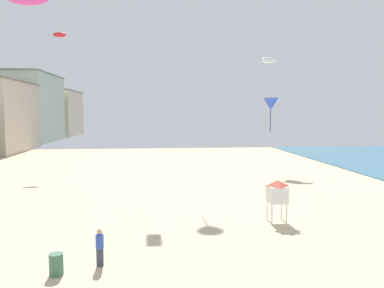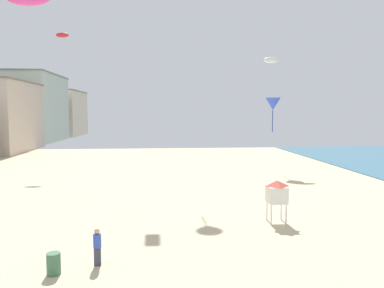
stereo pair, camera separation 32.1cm
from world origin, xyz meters
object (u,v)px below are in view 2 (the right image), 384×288
(beach_trash_bin, at_px, (54,264))
(kite_white_parafoil, at_px, (271,60))
(kite_flyer, at_px, (97,245))
(lifeguard_stand, at_px, (277,192))
(kite_red_parafoil, at_px, (62,35))
(kite_blue_delta, at_px, (273,104))

(beach_trash_bin, height_order, kite_white_parafoil, kite_white_parafoil)
(kite_flyer, height_order, beach_trash_bin, kite_flyer)
(beach_trash_bin, xyz_separation_m, kite_white_parafoil, (17.44, 28.10, 12.31))
(lifeguard_stand, height_order, kite_red_parafoil, kite_red_parafoil)
(kite_flyer, bearing_deg, beach_trash_bin, 149.55)
(lifeguard_stand, xyz_separation_m, kite_white_parafoil, (6.14, 21.87, 10.92))
(kite_white_parafoil, relative_size, kite_blue_delta, 0.49)
(kite_white_parafoil, distance_m, kite_blue_delta, 6.03)
(kite_red_parafoil, bearing_deg, lifeguard_stand, -53.29)
(lifeguard_stand, distance_m, kite_red_parafoil, 34.28)
(lifeguard_stand, xyz_separation_m, kite_red_parafoil, (-18.70, 25.07, 14.04))
(kite_flyer, relative_size, lifeguard_stand, 0.64)
(beach_trash_bin, bearing_deg, kite_flyer, 24.47)
(beach_trash_bin, bearing_deg, kite_white_parafoil, 58.18)
(beach_trash_bin, relative_size, kite_red_parafoil, 0.59)
(beach_trash_bin, height_order, kite_blue_delta, kite_blue_delta)
(beach_trash_bin, distance_m, kite_blue_delta, 31.09)
(kite_white_parafoil, distance_m, kite_red_parafoil, 25.24)
(beach_trash_bin, xyz_separation_m, kite_blue_delta, (16.82, 25.18, 7.07))
(kite_flyer, height_order, kite_white_parafoil, kite_white_parafoil)
(kite_white_parafoil, bearing_deg, kite_blue_delta, -101.99)
(kite_flyer, distance_m, kite_blue_delta, 29.51)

